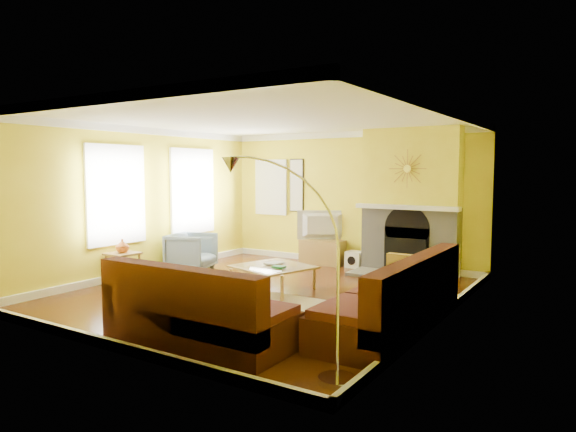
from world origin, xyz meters
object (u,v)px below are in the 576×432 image
Objects in this scene: armchair at (191,252)px; sectional_sofa at (297,286)px; media_console at (322,252)px; coffee_table at (273,278)px; arc_lamp at (285,266)px; side_table at (123,268)px.

sectional_sofa is at bearing -132.04° from armchair.
coffee_table is at bearing -78.84° from media_console.
coffee_table is 2.59m from media_console.
media_console is 1.14× the size of armchair.
coffee_table is (-1.14, 1.16, -0.24)m from sectional_sofa.
armchair is 5.32m from arc_lamp.
armchair is 1.47m from side_table.
sectional_sofa is at bearing -66.04° from media_console.
media_console is at bearing -57.16° from armchair.
coffee_table is at bearing 134.65° from sectional_sofa.
armchair is at bearing -131.89° from media_console.
armchair is 0.39× the size of arc_lamp.
coffee_table is at bearing 19.53° from side_table.
side_table is (-1.99, -3.43, 0.01)m from media_console.
sectional_sofa reaches higher than media_console.
sectional_sofa is 4.33× the size of armchair.
sectional_sofa is 4.06m from media_console.
media_console is at bearing 59.89° from side_table.
sectional_sofa is 3.27× the size of coffee_table.
armchair is (-1.77, -1.98, 0.11)m from media_console.
side_table is at bearing -120.11° from media_console.
arc_lamp reaches higher than sectional_sofa.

